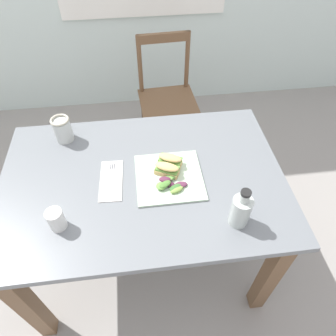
{
  "coord_description": "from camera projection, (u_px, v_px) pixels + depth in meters",
  "views": [
    {
      "loc": [
        0.09,
        -0.86,
        1.76
      ],
      "look_at": [
        0.2,
        0.03,
        0.76
      ],
      "focal_mm": 32.63,
      "sensor_mm": 36.0,
      "label": 1
    }
  ],
  "objects": [
    {
      "name": "mason_jar_iced_tea",
      "position": [
        63.0,
        130.0,
        1.47
      ],
      "size": [
        0.09,
        0.09,
        0.13
      ],
      "color": "#C67528",
      "rests_on": "dining_table"
    },
    {
      "name": "chair_wooden_far",
      "position": [
        167.0,
        99.0,
        2.23
      ],
      "size": [
        0.42,
        0.42,
        0.87
      ],
      "color": "brown",
      "rests_on": "ground"
    },
    {
      "name": "napkin_folded",
      "position": [
        111.0,
        180.0,
        1.33
      ],
      "size": [
        0.11,
        0.23,
        0.0
      ],
      "primitive_type": "cube",
      "rotation": [
        0.0,
        0.0,
        -0.05
      ],
      "color": "silver",
      "rests_on": "dining_table"
    },
    {
      "name": "ground_plane",
      "position": [
        136.0,
        258.0,
        1.88
      ],
      "size": [
        9.1,
        9.1,
        0.0
      ],
      "primitive_type": "plane",
      "color": "gray"
    },
    {
      "name": "cup_extra_side",
      "position": [
        56.0,
        220.0,
        1.14
      ],
      "size": [
        0.06,
        0.06,
        0.09
      ],
      "primitive_type": "cylinder",
      "color": "white",
      "rests_on": "dining_table"
    },
    {
      "name": "plate_lunch",
      "position": [
        169.0,
        177.0,
        1.34
      ],
      "size": [
        0.29,
        0.29,
        0.01
      ],
      "primitive_type": "cube",
      "color": "beige",
      "rests_on": "dining_table"
    },
    {
      "name": "salad_mixed_greens",
      "position": [
        171.0,
        182.0,
        1.29
      ],
      "size": [
        0.14,
        0.13,
        0.03
      ],
      "color": "#4C2338",
      "rests_on": "plate_lunch"
    },
    {
      "name": "dining_table",
      "position": [
        144.0,
        195.0,
        1.43
      ],
      "size": [
        1.25,
        0.84,
        0.74
      ],
      "color": "slate",
      "rests_on": "ground"
    },
    {
      "name": "sandwich_half_front",
      "position": [
        167.0,
        169.0,
        1.32
      ],
      "size": [
        0.12,
        0.09,
        0.06
      ],
      "color": "#DBB270",
      "rests_on": "plate_lunch"
    },
    {
      "name": "sandwich_half_back",
      "position": [
        170.0,
        160.0,
        1.36
      ],
      "size": [
        0.12,
        0.09,
        0.06
      ],
      "color": "#DBB270",
      "rests_on": "plate_lunch"
    },
    {
      "name": "bottle_cold_brew",
      "position": [
        240.0,
        212.0,
        1.14
      ],
      "size": [
        0.08,
        0.08,
        0.19
      ],
      "color": "black",
      "rests_on": "dining_table"
    },
    {
      "name": "fork_on_napkin",
      "position": [
        111.0,
        177.0,
        1.34
      ],
      "size": [
        0.03,
        0.19,
        0.0
      ],
      "color": "silver",
      "rests_on": "napkin_folded"
    }
  ]
}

